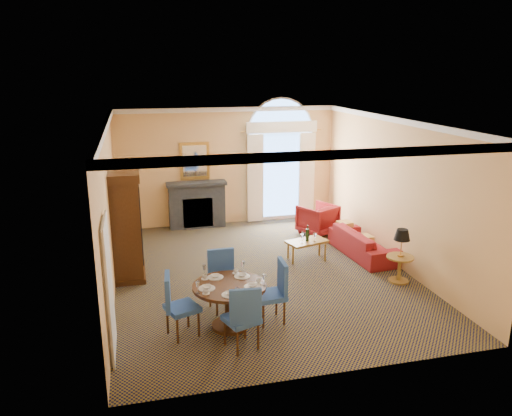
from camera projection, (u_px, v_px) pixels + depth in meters
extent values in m
plane|color=black|center=(262.00, 273.00, 10.58)|extent=(7.50, 7.50, 0.00)
cube|color=#E9B46F|center=(228.00, 166.00, 13.66)|extent=(6.00, 0.04, 3.20)
cube|color=#E9B46F|center=(109.00, 210.00, 9.46)|extent=(0.04, 7.50, 3.20)
cube|color=#E9B46F|center=(395.00, 192.00, 10.85)|extent=(0.04, 7.50, 3.20)
cube|color=white|center=(262.00, 121.00, 9.72)|extent=(6.00, 7.50, 0.04)
cube|color=silver|center=(262.00, 124.00, 9.74)|extent=(6.00, 7.50, 0.12)
cube|color=silver|center=(109.00, 290.00, 7.38)|extent=(0.08, 0.90, 2.06)
cube|color=#2F3337|center=(197.00, 206.00, 13.53)|extent=(1.50, 0.40, 1.20)
cube|color=#2F3337|center=(196.00, 183.00, 13.33)|extent=(1.60, 0.46, 0.08)
cube|color=gold|center=(195.00, 161.00, 13.37)|extent=(0.80, 0.04, 1.00)
cube|color=white|center=(195.00, 161.00, 13.35)|extent=(0.64, 0.02, 0.84)
cube|color=silver|center=(280.00, 176.00, 14.08)|extent=(1.90, 0.04, 2.50)
cube|color=#84ABDD|center=(280.00, 176.00, 14.07)|extent=(1.70, 0.02, 2.30)
cylinder|color=silver|center=(281.00, 132.00, 13.74)|extent=(1.90, 0.04, 1.90)
cube|color=white|center=(255.00, 179.00, 13.79)|extent=(0.45, 0.06, 2.45)
cube|color=white|center=(307.00, 176.00, 14.14)|extent=(0.45, 0.06, 2.45)
cube|color=white|center=(282.00, 127.00, 13.59)|extent=(2.00, 0.08, 0.30)
cube|color=#351C0C|center=(126.00, 228.00, 10.21)|extent=(0.57, 1.04, 2.07)
cube|color=#351C0C|center=(122.00, 174.00, 9.91)|extent=(0.64, 1.14, 0.17)
cube|color=#351C0C|center=(130.00, 273.00, 10.48)|extent=(0.64, 1.14, 0.10)
cylinder|color=#351C0C|center=(229.00, 286.00, 8.18)|extent=(1.22, 1.22, 0.05)
cylinder|color=#351C0C|center=(230.00, 307.00, 8.28)|extent=(0.16, 0.16, 0.72)
cylinder|color=#351C0C|center=(230.00, 325.00, 8.37)|extent=(0.61, 0.61, 0.06)
cylinder|color=silver|center=(242.00, 276.00, 8.49)|extent=(0.28, 0.28, 0.01)
imported|color=silver|center=(242.00, 275.00, 8.48)|extent=(0.15, 0.15, 0.04)
imported|color=silver|center=(236.00, 271.00, 8.62)|extent=(0.09, 0.09, 0.07)
cylinder|color=silver|center=(215.00, 277.00, 8.45)|extent=(0.28, 0.28, 0.01)
imported|color=silver|center=(215.00, 276.00, 8.44)|extent=(0.15, 0.15, 0.04)
imported|color=silver|center=(205.00, 277.00, 8.38)|extent=(0.09, 0.09, 0.07)
cylinder|color=silver|center=(207.00, 288.00, 8.02)|extent=(0.28, 0.28, 0.01)
imported|color=silver|center=(207.00, 287.00, 8.02)|extent=(0.15, 0.15, 0.04)
imported|color=silver|center=(206.00, 291.00, 7.84)|extent=(0.09, 0.09, 0.07)
cylinder|color=silver|center=(230.00, 295.00, 7.80)|extent=(0.28, 0.28, 0.01)
imported|color=silver|center=(230.00, 293.00, 7.79)|extent=(0.15, 0.15, 0.04)
imported|color=silver|center=(241.00, 294.00, 7.74)|extent=(0.09, 0.09, 0.07)
cylinder|color=silver|center=(252.00, 287.00, 8.08)|extent=(0.28, 0.28, 0.01)
imported|color=silver|center=(252.00, 285.00, 8.08)|extent=(0.15, 0.15, 0.04)
imported|color=silver|center=(259.00, 281.00, 8.22)|extent=(0.09, 0.09, 0.07)
cube|color=#264D97|center=(223.00, 285.00, 8.87)|extent=(0.55, 0.55, 0.08)
cube|color=#264D97|center=(221.00, 264.00, 8.99)|extent=(0.48, 0.08, 0.57)
cylinder|color=#351C0C|center=(229.00, 292.00, 9.18)|extent=(0.04, 0.04, 0.44)
cylinder|color=#351C0C|center=(210.00, 296.00, 9.03)|extent=(0.04, 0.04, 0.44)
cylinder|color=#351C0C|center=(237.00, 300.00, 8.85)|extent=(0.04, 0.04, 0.44)
cylinder|color=#351C0C|center=(217.00, 304.00, 8.70)|extent=(0.04, 0.04, 0.44)
cube|color=#264D97|center=(241.00, 319.00, 7.65)|extent=(0.61, 0.61, 0.08)
cube|color=#264D97|center=(245.00, 307.00, 7.36)|extent=(0.48, 0.11, 0.57)
cylinder|color=#351C0C|center=(237.00, 343.00, 7.47)|extent=(0.04, 0.04, 0.44)
cylinder|color=#351C0C|center=(258.00, 336.00, 7.67)|extent=(0.04, 0.04, 0.44)
cylinder|color=#351C0C|center=(225.00, 333.00, 7.77)|extent=(0.04, 0.04, 0.44)
cylinder|color=#351C0C|center=(245.00, 326.00, 7.97)|extent=(0.04, 0.04, 0.44)
cube|color=#264D97|center=(270.00, 296.00, 8.44)|extent=(0.51, 0.51, 0.08)
cube|color=#264D97|center=(283.00, 277.00, 8.42)|extent=(0.09, 0.48, 0.57)
cylinder|color=#351C0C|center=(284.00, 313.00, 8.40)|extent=(0.04, 0.04, 0.44)
cylinder|color=#351C0C|center=(276.00, 303.00, 8.74)|extent=(0.04, 0.04, 0.44)
cylinder|color=#351C0C|center=(263.00, 316.00, 8.28)|extent=(0.04, 0.04, 0.44)
cylinder|color=#351C0C|center=(256.00, 306.00, 8.63)|extent=(0.04, 0.04, 0.44)
cube|color=#264D97|center=(182.00, 308.00, 8.00)|extent=(0.62, 0.62, 0.08)
cube|color=#264D97|center=(168.00, 292.00, 7.85)|extent=(0.11, 0.48, 0.57)
cylinder|color=#351C0C|center=(167.00, 321.00, 8.12)|extent=(0.04, 0.04, 0.44)
cylinder|color=#351C0C|center=(178.00, 331.00, 7.82)|extent=(0.04, 0.04, 0.44)
cylinder|color=#351C0C|center=(188.00, 315.00, 8.32)|extent=(0.04, 0.04, 0.44)
cylinder|color=#351C0C|center=(199.00, 324.00, 8.03)|extent=(0.04, 0.04, 0.44)
imported|color=maroon|center=(363.00, 243.00, 11.53)|extent=(0.95, 2.10, 0.60)
imported|color=maroon|center=(317.00, 219.00, 13.02)|extent=(1.14, 1.15, 0.79)
cube|color=olive|center=(307.00, 242.00, 11.22)|extent=(1.00, 0.72, 0.05)
cylinder|color=olive|center=(293.00, 255.00, 11.03)|extent=(0.04, 0.04, 0.40)
cylinder|color=olive|center=(325.00, 253.00, 11.20)|extent=(0.04, 0.04, 0.40)
cylinder|color=olive|center=(288.00, 250.00, 11.36)|extent=(0.04, 0.04, 0.40)
cylinder|color=olive|center=(319.00, 247.00, 11.54)|extent=(0.04, 0.04, 0.40)
cylinder|color=olive|center=(400.00, 257.00, 10.02)|extent=(0.55, 0.55, 0.04)
cylinder|color=olive|center=(399.00, 270.00, 10.10)|extent=(0.07, 0.07, 0.51)
cylinder|color=olive|center=(398.00, 281.00, 10.16)|extent=(0.40, 0.40, 0.04)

